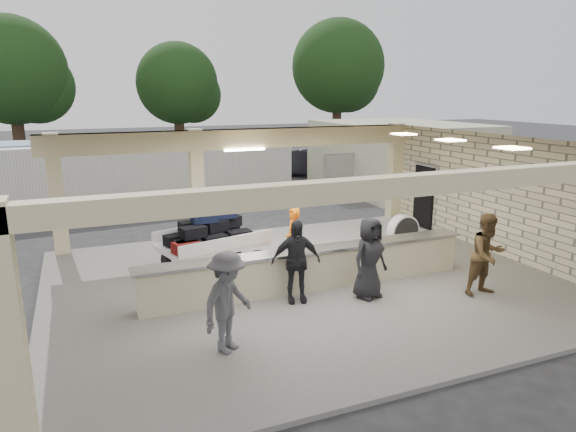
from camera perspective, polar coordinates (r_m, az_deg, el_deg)
name	(u,v)px	position (r m, az deg, el deg)	size (l,w,h in m)	color
ground	(302,285)	(12.80, 1.61, -7.65)	(120.00, 120.00, 0.00)	#262628
pavilion	(300,225)	(13.04, 1.32, -1.01)	(12.01, 10.00, 3.55)	slate
baggage_counter	(311,269)	(12.17, 2.59, -5.87)	(8.20, 0.58, 0.98)	#C3B692
luggage_cart	(210,238)	(13.57, -8.71, -2.39)	(2.98, 2.25, 1.55)	white
drum_fan	(403,231)	(15.40, 12.65, -1.65)	(0.97, 0.53, 1.06)	white
baggage_handler	(293,240)	(13.23, 0.58, -2.64)	(0.61, 0.33, 1.67)	orange
passenger_a	(487,255)	(12.51, 21.27, -4.02)	(0.93, 0.41, 1.90)	brown
passenger_b	(296,261)	(11.28, 0.87, -5.04)	(1.09, 0.40, 1.87)	black
passenger_c	(228,302)	(9.24, -6.72, -9.48)	(1.21, 0.42, 1.87)	#4B4B50
passenger_d	(369,258)	(11.65, 9.04, -4.62)	(0.91, 0.37, 1.86)	black
car_white_a	(357,164)	(28.92, 7.69, 5.77)	(2.42, 5.10, 1.46)	silver
car_white_b	(406,160)	(31.00, 12.93, 6.09)	(1.74, 4.68, 1.48)	silver
car_dark	(311,163)	(28.88, 2.57, 5.92)	(1.60, 4.54, 1.51)	black
container_white	(155,171)	(22.89, -14.58, 4.85)	(12.11, 2.42, 2.62)	silver
fence	(436,168)	(25.69, 16.11, 5.10)	(12.06, 0.06, 2.03)	gray
tree_left	(18,75)	(35.17, -27.82, 13.69)	(6.60, 6.30, 9.00)	#382619
tree_mid	(181,87)	(37.73, -11.76, 13.88)	(6.00, 5.60, 8.00)	#382619
tree_right	(341,70)	(40.86, 5.86, 15.81)	(7.20, 7.00, 10.00)	#382619
adjacent_building	(398,156)	(25.53, 12.13, 6.51)	(6.00, 8.00, 3.20)	beige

